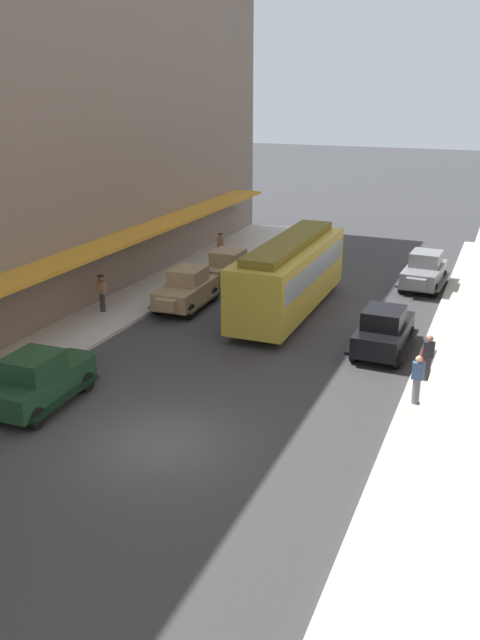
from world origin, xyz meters
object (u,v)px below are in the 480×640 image
pedestrian_2 (221,247)px  pedestrian_3 (428,357)px  streetcar (289,273)px  pedestrian_4 (102,293)px  parked_car_2 (39,378)px  pedestrian_0 (417,379)px  parked_car_1 (424,270)px  parked_car_0 (230,266)px  fire_hydrant (424,359)px  parked_car_3 (186,288)px  parked_car_4 (384,329)px

pedestrian_2 → pedestrian_3: pedestrian_2 is taller
streetcar → pedestrian_4: bearing=-155.9°
parked_car_2 → pedestrian_3: size_ratio=2.63×
pedestrian_2 → pedestrian_0: bearing=-46.8°
parked_car_1 → parked_car_2: 20.53m
parked_car_0 → fire_hydrant: 13.36m
pedestrian_0 → pedestrian_3: size_ratio=1.00×
pedestrian_0 → pedestrian_4: 14.91m
pedestrian_0 → parked_car_3: bearing=151.5°
parked_car_0 → fire_hydrant: bearing=-35.2°
pedestrian_3 → parked_car_0: bearing=142.5°
streetcar → fire_hydrant: streetcar is taller
parked_car_4 → streetcar: (-4.87, 3.03, 0.96)m
pedestrian_2 → parked_car_0: bearing=-59.0°
parked_car_4 → pedestrian_2: (-11.25, 9.71, 0.07)m
parked_car_4 → pedestrian_3: 3.01m
parked_car_1 → parked_car_3: size_ratio=1.00×
parked_car_2 → pedestrian_0: (11.19, 4.50, 0.05)m
pedestrian_3 → parked_car_2: bearing=-150.3°
fire_hydrant → pedestrian_2: bearing=139.3°
fire_hydrant → pedestrian_2: (-13.00, 11.16, 0.45)m
parked_car_1 → pedestrian_0: bearing=-83.2°
parked_car_2 → parked_car_1: bearing=62.2°
parked_car_3 → parked_car_4: bearing=-11.5°
parked_car_1 → streetcar: 8.24m
parked_car_2 → streetcar: streetcar is taller
parked_car_1 → fire_hydrant: size_ratio=5.26×
pedestrian_3 → parked_car_4: bearing=130.3°
parked_car_3 → fire_hydrant: size_ratio=5.26×
parked_car_1 → pedestrian_4: bearing=-142.5°
parked_car_0 → fire_hydrant: parked_car_0 is taller
pedestrian_0 → parked_car_4: bearing=113.7°
parked_car_0 → fire_hydrant: (10.91, -7.69, -0.38)m
parked_car_2 → pedestrian_0: bearing=21.9°
parked_car_1 → parked_car_4: same height
fire_hydrant → pedestrian_2: pedestrian_2 is taller
parked_car_1 → streetcar: streetcar is taller
parked_car_0 → pedestrian_4: 7.46m
pedestrian_0 → pedestrian_2: pedestrian_2 is taller
parked_car_4 → pedestrian_0: parked_car_4 is taller
parked_car_1 → pedestrian_3: parked_car_1 is taller
parked_car_0 → pedestrian_4: (-3.39, -6.65, 0.07)m
parked_car_3 → pedestrian_2: parked_car_3 is taller
parked_car_4 → fire_hydrant: (1.74, -1.45, -0.38)m
parked_car_2 → pedestrian_4: size_ratio=2.58×
fire_hydrant → pedestrian_0: 2.82m
pedestrian_2 → streetcar: bearing=-46.3°
fire_hydrant → pedestrian_3: (0.20, -0.85, 0.43)m
parked_car_4 → streetcar: 5.81m
parked_car_2 → parked_car_4: same height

